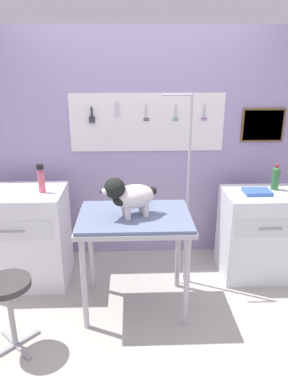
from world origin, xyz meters
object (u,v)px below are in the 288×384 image
cabinet_right (257,234)px  soda_bottle (276,178)px  grooming_table (135,225)px  dog (129,195)px  counter_left (23,237)px  spray_bottle_short (41,180)px  grooming_arm (186,202)px  stool (8,294)px

cabinet_right → soda_bottle: 0.56m
grooming_table → dog: dog is taller
counter_left → soda_bottle: soda_bottle is taller
grooming_table → soda_bottle: 1.45m
counter_left → cabinet_right: size_ratio=1.07×
cabinet_right → grooming_table: bearing=-158.5°
grooming_table → spray_bottle_short: 0.94m
grooming_arm → spray_bottle_short: bearing=177.1°
grooming_table → cabinet_right: (1.18, 0.47, -0.33)m
grooming_arm → counter_left: size_ratio=1.93×
grooming_table → soda_bottle: bearing=22.7°
stool → counter_left: bearing=99.1°
counter_left → stool: size_ratio=1.61×
grooming_arm → cabinet_right: 0.83m
grooming_arm → dog: (-0.51, -0.37, 0.20)m
grooming_arm → soda_bottle: (0.86, 0.21, 0.14)m
dog → cabinet_right: dog is taller
grooming_table → dog: 0.27m
dog → counter_left: size_ratio=0.49×
grooming_table → cabinet_right: grooming_table is taller
grooming_arm → cabinet_right: size_ratio=2.06×
grooming_table → spray_bottle_short: (-0.80, 0.41, 0.26)m
stool → soda_bottle: 2.48m
grooming_arm → counter_left: 1.54m
grooming_table → counter_left: bearing=157.1°
counter_left → soda_bottle: (2.36, 0.12, 0.50)m
stool → grooming_table: bearing=26.8°
spray_bottle_short → grooming_table: bearing=-26.7°
grooming_arm → spray_bottle_short: 1.28m
counter_left → stool: bearing=-80.9°
dog → grooming_arm: bearing=36.0°
cabinet_right → soda_bottle: soda_bottle is taller
stool → soda_bottle: size_ratio=2.33×
dog → soda_bottle: 1.49m
grooming_table → grooming_arm: grooming_arm is taller
stool → soda_bottle: (2.22, 1.00, 0.50)m
grooming_table → grooming_arm: 0.58m
grooming_table → stool: (-0.89, -0.45, -0.30)m
grooming_arm → dog: size_ratio=3.96×
stool → dog: bearing=26.7°
soda_bottle → dog: bearing=-157.1°
grooming_arm → grooming_table: bearing=-143.4°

